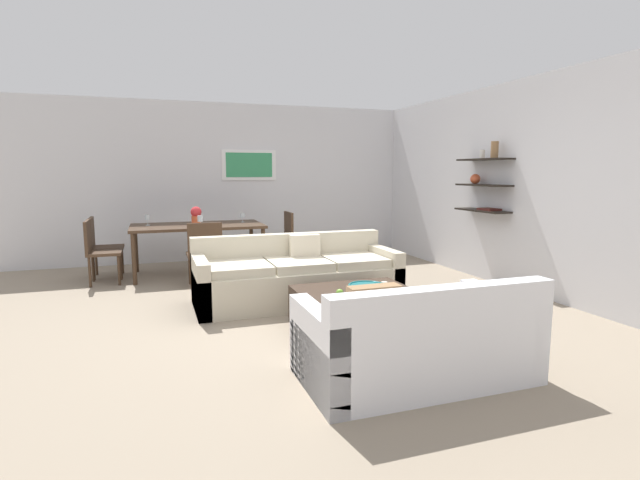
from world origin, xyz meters
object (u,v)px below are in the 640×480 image
at_px(dining_chair_foot, 204,250).
at_px(dining_chair_right_far, 282,235).
at_px(loveseat_white, 416,341).
at_px(dining_chair_left_far, 101,243).
at_px(apple_on_coffee_table, 340,293).
at_px(wine_glass_foot, 200,219).
at_px(dining_table, 198,229).
at_px(wine_glass_right_far, 243,216).
at_px(candle_jar, 384,286).
at_px(centerpiece_vase, 196,215).
at_px(coffee_table, 357,310).
at_px(sofa_beige, 297,278).
at_px(decorative_bowl, 367,288).
at_px(wine_glass_left_far, 147,218).
at_px(dining_chair_left_near, 97,248).

height_order(dining_chair_foot, dining_chair_right_far, same).
distance_m(loveseat_white, dining_chair_left_far, 5.26).
relative_size(apple_on_coffee_table, dining_chair_right_far, 0.08).
height_order(apple_on_coffee_table, wine_glass_foot, wine_glass_foot).
bearing_deg(dining_chair_left_far, dining_chair_foot, -40.25).
relative_size(dining_table, wine_glass_right_far, 13.23).
bearing_deg(candle_jar, centerpiece_vase, 115.51).
bearing_deg(centerpiece_vase, coffee_table, -68.52).
bearing_deg(dining_chair_right_far, dining_chair_foot, -139.75).
distance_m(dining_chair_left_far, wine_glass_right_far, 2.09).
relative_size(wine_glass_foot, centerpiece_vase, 0.65).
xyz_separation_m(sofa_beige, dining_chair_right_far, (0.41, 2.24, 0.21)).
bearing_deg(dining_table, dining_chair_left_far, 170.35).
height_order(apple_on_coffee_table, centerpiece_vase, centerpiece_vase).
bearing_deg(dining_chair_left_far, wine_glass_right_far, -2.89).
xyz_separation_m(dining_chair_right_far, wine_glass_foot, (-1.36, -0.69, 0.37)).
relative_size(candle_jar, dining_chair_left_far, 0.09).
xyz_separation_m(coffee_table, wine_glass_right_far, (-0.53, 3.28, 0.66)).
height_order(sofa_beige, dining_table, sofa_beige).
bearing_deg(decorative_bowl, candle_jar, 5.35).
bearing_deg(decorative_bowl, dining_chair_left_far, 127.82).
bearing_deg(wine_glass_right_far, wine_glass_left_far, -180.00).
height_order(dining_chair_left_near, centerpiece_vase, centerpiece_vase).
height_order(wine_glass_foot, centerpiece_vase, centerpiece_vase).
bearing_deg(candle_jar, coffee_table, 173.88).
xyz_separation_m(coffee_table, dining_chair_left_far, (-2.59, 3.39, 0.31)).
bearing_deg(dining_chair_foot, sofa_beige, -49.04).
bearing_deg(wine_glass_foot, wine_glass_right_far, 39.67).
bearing_deg(wine_glass_foot, dining_table, 90.00).
bearing_deg(sofa_beige, dining_chair_right_far, 79.59).
bearing_deg(dining_chair_foot, dining_table, 90.00).
bearing_deg(loveseat_white, wine_glass_right_far, 96.05).
relative_size(dining_table, dining_chair_left_far, 2.17).
distance_m(dining_chair_left_near, wine_glass_foot, 1.43).
xyz_separation_m(dining_chair_foot, wine_glass_foot, (-0.00, 0.47, 0.37)).
relative_size(apple_on_coffee_table, wine_glass_left_far, 0.45).
relative_size(loveseat_white, wine_glass_right_far, 11.70).
distance_m(loveseat_white, dining_chair_left_near, 4.86).
height_order(candle_jar, apple_on_coffee_table, candle_jar).
xyz_separation_m(coffee_table, candle_jar, (0.28, -0.03, 0.23)).
bearing_deg(dining_chair_left_near, apple_on_coffee_table, -52.46).
bearing_deg(loveseat_white, dining_chair_right_far, 87.72).
distance_m(apple_on_coffee_table, dining_chair_foot, 2.57).
height_order(apple_on_coffee_table, dining_chair_foot, dining_chair_foot).
distance_m(dining_table, dining_chair_left_far, 1.39).
distance_m(coffee_table, dining_chair_right_far, 3.41).
bearing_deg(wine_glass_left_far, wine_glass_right_far, 0.00).
bearing_deg(dining_chair_foot, wine_glass_left_far, 123.77).
bearing_deg(wine_glass_left_far, dining_chair_left_near, -151.50).
relative_size(dining_table, dining_chair_foot, 2.17).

